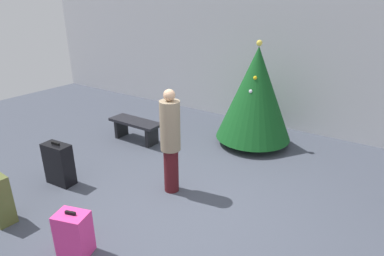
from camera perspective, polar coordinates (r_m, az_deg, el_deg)
The scene contains 7 objects.
ground_plane at distance 5.07m, azimuth -2.97°, elevation -13.82°, with size 16.00×16.00×0.00m, color #424754.
back_wall at distance 8.05m, azimuth 15.73°, elevation 12.06°, with size 16.00×0.20×3.41m, color silver.
holiday_tree at distance 6.88m, azimuth 11.24°, elevation 6.00°, with size 1.60×1.60×2.23m.
waiting_bench at distance 7.24m, azimuth -9.99°, elevation 0.33°, with size 1.24×0.44×0.48m.
traveller_0 at distance 5.04m, azimuth -3.85°, elevation -2.07°, with size 0.41×0.41×1.73m.
suitcase_0 at distance 4.38m, azimuth -20.26°, elevation -17.23°, with size 0.46×0.39×0.61m.
suitcase_1 at distance 5.92m, azimuth -22.57°, elevation -5.93°, with size 0.52×0.29×0.77m.
Camera 1 is at (2.52, -3.27, 2.94)m, focal length 30.01 mm.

